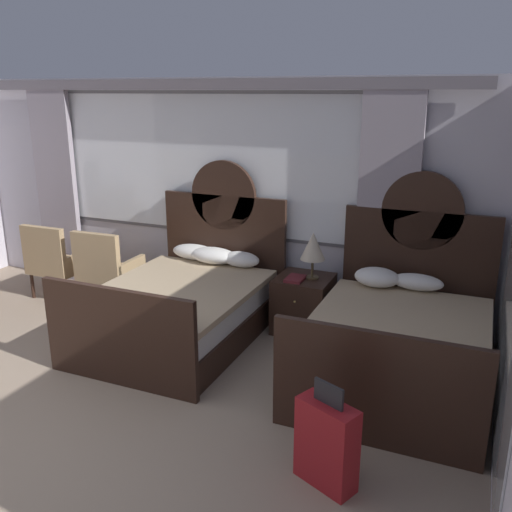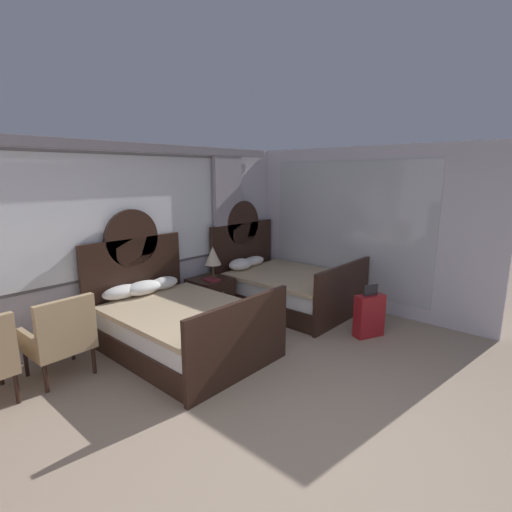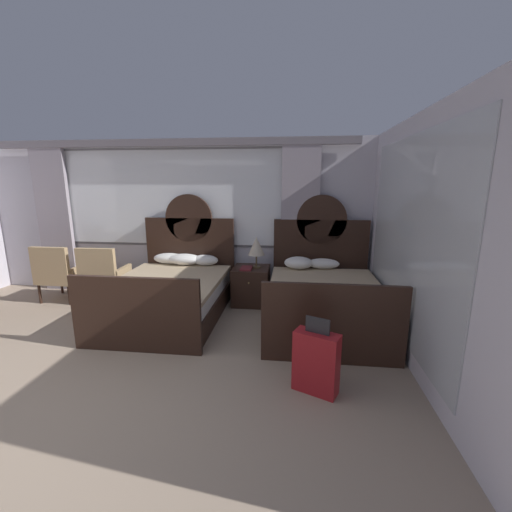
{
  "view_description": "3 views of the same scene",
  "coord_description": "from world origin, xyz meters",
  "px_view_note": "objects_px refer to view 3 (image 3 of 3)",
  "views": [
    {
      "loc": [
        3.15,
        -2.2,
        2.55
      ],
      "look_at": [
        1.38,
        1.96,
        1.18
      ],
      "focal_mm": 38.43,
      "sensor_mm": 36.0,
      "label": 1
    },
    {
      "loc": [
        -2.54,
        -1.39,
        2.27
      ],
      "look_at": [
        1.27,
        2.01,
        1.17
      ],
      "focal_mm": 27.12,
      "sensor_mm": 36.0,
      "label": 2
    },
    {
      "loc": [
        2.13,
        -2.07,
        1.98
      ],
      "look_at": [
        1.68,
        1.8,
        1.11
      ],
      "focal_mm": 23.33,
      "sensor_mm": 36.0,
      "label": 3
    }
  ],
  "objects_px": {
    "bed_near_window": "(171,292)",
    "suitcase_on_floor": "(316,362)",
    "bed_near_mirror": "(324,299)",
    "armchair_by_window_left": "(103,274)",
    "nightstand_between_beds": "(251,285)",
    "table_lamp_on_nightstand": "(256,246)",
    "armchair_by_window_centre": "(59,272)",
    "book_on_nightstand": "(246,268)"
  },
  "relations": [
    {
      "from": "nightstand_between_beds",
      "to": "armchair_by_window_left",
      "type": "xyz_separation_m",
      "value": [
        -2.44,
        -0.25,
        0.19
      ]
    },
    {
      "from": "bed_near_window",
      "to": "armchair_by_window_centre",
      "type": "distance_m",
      "value": 2.14
    },
    {
      "from": "suitcase_on_floor",
      "to": "nightstand_between_beds",
      "type": "bearing_deg",
      "value": 111.82
    },
    {
      "from": "bed_near_window",
      "to": "armchair_by_window_centre",
      "type": "bearing_deg",
      "value": 169.31
    },
    {
      "from": "bed_near_window",
      "to": "nightstand_between_beds",
      "type": "relative_size",
      "value": 3.56
    },
    {
      "from": "armchair_by_window_left",
      "to": "nightstand_between_beds",
      "type": "bearing_deg",
      "value": 5.94
    },
    {
      "from": "bed_near_window",
      "to": "table_lamp_on_nightstand",
      "type": "height_order",
      "value": "bed_near_window"
    },
    {
      "from": "table_lamp_on_nightstand",
      "to": "armchair_by_window_left",
      "type": "relative_size",
      "value": 0.53
    },
    {
      "from": "bed_near_window",
      "to": "suitcase_on_floor",
      "type": "distance_m",
      "value": 2.65
    },
    {
      "from": "bed_near_window",
      "to": "table_lamp_on_nightstand",
      "type": "xyz_separation_m",
      "value": [
        1.22,
        0.66,
        0.6
      ]
    },
    {
      "from": "bed_near_window",
      "to": "armchair_by_window_left",
      "type": "distance_m",
      "value": 1.37
    },
    {
      "from": "bed_near_window",
      "to": "suitcase_on_floor",
      "type": "bearing_deg",
      "value": -38.96
    },
    {
      "from": "bed_near_window",
      "to": "book_on_nightstand",
      "type": "bearing_deg",
      "value": 26.42
    },
    {
      "from": "bed_near_window",
      "to": "book_on_nightstand",
      "type": "xyz_separation_m",
      "value": [
        1.07,
        0.53,
        0.27
      ]
    },
    {
      "from": "armchair_by_window_left",
      "to": "suitcase_on_floor",
      "type": "bearing_deg",
      "value": -31.5
    },
    {
      "from": "table_lamp_on_nightstand",
      "to": "bed_near_mirror",
      "type": "bearing_deg",
      "value": -32.75
    },
    {
      "from": "armchair_by_window_left",
      "to": "table_lamp_on_nightstand",
      "type": "bearing_deg",
      "value": 5.92
    },
    {
      "from": "bed_near_mirror",
      "to": "armchair_by_window_centre",
      "type": "bearing_deg",
      "value": 174.65
    },
    {
      "from": "table_lamp_on_nightstand",
      "to": "suitcase_on_floor",
      "type": "xyz_separation_m",
      "value": [
        0.84,
        -2.32,
        -0.66
      ]
    },
    {
      "from": "nightstand_between_beds",
      "to": "table_lamp_on_nightstand",
      "type": "height_order",
      "value": "table_lamp_on_nightstand"
    },
    {
      "from": "book_on_nightstand",
      "to": "armchair_by_window_centre",
      "type": "relative_size",
      "value": 0.27
    },
    {
      "from": "bed_near_mirror",
      "to": "armchair_by_window_centre",
      "type": "height_order",
      "value": "bed_near_mirror"
    },
    {
      "from": "bed_near_window",
      "to": "bed_near_mirror",
      "type": "distance_m",
      "value": 2.26
    },
    {
      "from": "nightstand_between_beds",
      "to": "table_lamp_on_nightstand",
      "type": "distance_m",
      "value": 0.67
    },
    {
      "from": "book_on_nightstand",
      "to": "armchair_by_window_left",
      "type": "xyz_separation_m",
      "value": [
        -2.37,
        -0.14,
        -0.13
      ]
    },
    {
      "from": "armchair_by_window_centre",
      "to": "book_on_nightstand",
      "type": "bearing_deg",
      "value": 2.46
    },
    {
      "from": "table_lamp_on_nightstand",
      "to": "book_on_nightstand",
      "type": "bearing_deg",
      "value": -139.62
    },
    {
      "from": "armchair_by_window_left",
      "to": "bed_near_window",
      "type": "bearing_deg",
      "value": -16.88
    },
    {
      "from": "bed_near_mirror",
      "to": "armchair_by_window_left",
      "type": "xyz_separation_m",
      "value": [
        -3.56,
        0.41,
        0.14
      ]
    },
    {
      "from": "table_lamp_on_nightstand",
      "to": "book_on_nightstand",
      "type": "xyz_separation_m",
      "value": [
        -0.15,
        -0.13,
        -0.34
      ]
    },
    {
      "from": "suitcase_on_floor",
      "to": "bed_near_mirror",
      "type": "bearing_deg",
      "value": 83.12
    },
    {
      "from": "bed_near_mirror",
      "to": "nightstand_between_beds",
      "type": "relative_size",
      "value": 3.56
    },
    {
      "from": "bed_near_mirror",
      "to": "nightstand_between_beds",
      "type": "bearing_deg",
      "value": 149.58
    },
    {
      "from": "bed_near_window",
      "to": "armchair_by_window_centre",
      "type": "relative_size",
      "value": 2.27
    },
    {
      "from": "bed_near_mirror",
      "to": "suitcase_on_floor",
      "type": "distance_m",
      "value": 1.67
    },
    {
      "from": "bed_near_mirror",
      "to": "suitcase_on_floor",
      "type": "xyz_separation_m",
      "value": [
        -0.2,
        -1.65,
        -0.05
      ]
    },
    {
      "from": "book_on_nightstand",
      "to": "suitcase_on_floor",
      "type": "relative_size",
      "value": 0.34
    },
    {
      "from": "armchair_by_window_centre",
      "to": "suitcase_on_floor",
      "type": "height_order",
      "value": "armchair_by_window_centre"
    },
    {
      "from": "bed_near_window",
      "to": "nightstand_between_beds",
      "type": "xyz_separation_m",
      "value": [
        1.13,
        0.65,
        -0.06
      ]
    },
    {
      "from": "table_lamp_on_nightstand",
      "to": "armchair_by_window_left",
      "type": "xyz_separation_m",
      "value": [
        -2.52,
        -0.26,
        -0.47
      ]
    },
    {
      "from": "bed_near_window",
      "to": "suitcase_on_floor",
      "type": "xyz_separation_m",
      "value": [
        2.06,
        -1.66,
        -0.05
      ]
    },
    {
      "from": "table_lamp_on_nightstand",
      "to": "armchair_by_window_centre",
      "type": "distance_m",
      "value": 3.36
    }
  ]
}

